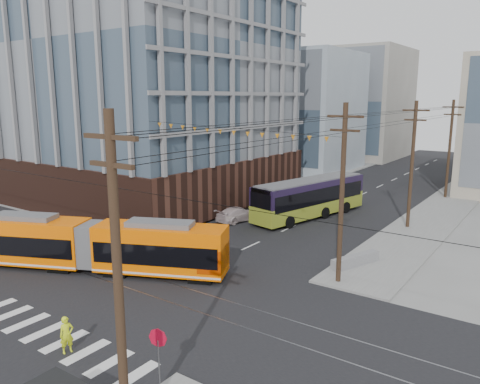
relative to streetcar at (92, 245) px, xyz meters
The scene contains 14 objects.
ground 7.06m from the streetcar, 33.13° to the right, with size 160.00×160.00×0.00m, color slate.
office_building 28.17m from the streetcar, 130.19° to the left, with size 30.00×25.00×28.60m, color #381E16.
bg_bldg_nw_near 50.09m from the streetcar, 103.14° to the left, with size 18.00×16.00×18.00m, color #8C99A5.
bg_bldg_nw_far 69.25m from the streetcar, 96.91° to the left, with size 16.00×18.00×20.00m, color gray.
utility_pole_near 17.65m from the streetcar, 34.39° to the right, with size 0.30×0.30×11.00m, color black.
utility_pole_far 54.29m from the streetcar, 74.76° to the left, with size 0.30×0.30×11.00m, color black.
streetcar is the anchor object (origin of this frame).
city_bus 21.62m from the streetcar, 75.57° to the left, with size 2.87×13.25×3.76m, color black, non-canonical shape.
parked_car_silver 8.35m from the streetcar, 87.78° to the left, with size 1.72×4.92×1.62m, color #B1B9C2.
parked_car_white 15.79m from the streetcar, 87.52° to the left, with size 1.87×4.59×1.33m, color beige.
parked_car_grey 20.33m from the streetcar, 87.74° to the left, with size 2.35×5.09×1.42m, color #4A4D54.
pedestrian 10.44m from the streetcar, 44.00° to the right, with size 0.62×0.41×1.71m, color #DEF31B.
stop_sign 14.70m from the streetcar, 28.18° to the right, with size 0.77×0.77×2.52m, color #B60A25, non-canonical shape.
jersey_barrier 17.64m from the streetcar, 37.08° to the left, with size 0.92×4.09×0.82m, color slate.
Camera 1 is at (19.14, -14.76, 11.33)m, focal length 35.00 mm.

